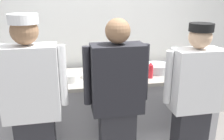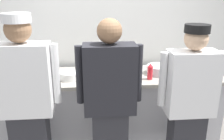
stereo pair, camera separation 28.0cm
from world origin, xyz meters
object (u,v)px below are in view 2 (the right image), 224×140
at_px(mixing_bowl_steel, 160,70).
at_px(ramekin_yellow_sauce, 195,72).
at_px(ramekin_green_sauce, 177,69).
at_px(plate_stack_rear, 70,76).
at_px(chef_near_left, 27,103).
at_px(ramekin_red_sauce, 86,75).
at_px(squeeze_bottle_primary, 150,72).
at_px(chef_center, 110,103).
at_px(chef_far_right, 189,104).
at_px(sheet_tray, 23,76).
at_px(plate_stack_front, 122,75).

bearing_deg(mixing_bowl_steel, ramekin_yellow_sauce, -4.22).
bearing_deg(ramekin_green_sauce, plate_stack_rear, -172.00).
relative_size(chef_near_left, mixing_bowl_steel, 5.42).
relative_size(ramekin_red_sauce, ramekin_green_sauce, 0.92).
bearing_deg(ramekin_yellow_sauce, squeeze_bottle_primary, -165.49).
distance_m(chef_center, plate_stack_rear, 0.71).
xyz_separation_m(chef_far_right, sheet_tray, (-1.71, 0.72, 0.08)).
bearing_deg(chef_far_right, mixing_bowl_steel, 97.20).
relative_size(squeeze_bottle_primary, ramekin_red_sauce, 1.88).
relative_size(chef_center, sheet_tray, 3.20).
bearing_deg(chef_far_right, ramekin_green_sauce, 79.12).
height_order(chef_center, ramekin_red_sauce, chef_center).
height_order(chef_far_right, ramekin_red_sauce, chef_far_right).
bearing_deg(squeeze_bottle_primary, chef_near_left, -158.55).
xyz_separation_m(chef_far_right, squeeze_bottle_primary, (-0.25, 0.53, 0.16)).
bearing_deg(sheet_tray, mixing_bowl_steel, -0.37).
bearing_deg(ramekin_green_sauce, squeeze_bottle_primary, -147.02).
relative_size(plate_stack_front, mixing_bowl_steel, 0.74).
height_order(sheet_tray, ramekin_red_sauce, ramekin_red_sauce).
bearing_deg(plate_stack_front, chef_center, -107.66).
height_order(ramekin_green_sauce, ramekin_yellow_sauce, same).
xyz_separation_m(plate_stack_rear, ramekin_red_sauce, (0.18, 0.07, -0.02)).
xyz_separation_m(plate_stack_front, ramekin_yellow_sauce, (0.90, 0.04, -0.00)).
bearing_deg(squeeze_bottle_primary, chef_far_right, -64.37).
bearing_deg(ramekin_yellow_sauce, plate_stack_front, -177.28).
height_order(squeeze_bottle_primary, ramekin_yellow_sauce, squeeze_bottle_primary).
bearing_deg(ramekin_green_sauce, chef_center, -140.03).
bearing_deg(ramekin_red_sauce, chef_near_left, -128.83).
height_order(mixing_bowl_steel, ramekin_yellow_sauce, mixing_bowl_steel).
relative_size(mixing_bowl_steel, sheet_tray, 0.61).
distance_m(plate_stack_rear, ramekin_green_sauce, 1.32).
distance_m(plate_stack_front, ramekin_yellow_sauce, 0.90).
relative_size(plate_stack_rear, ramekin_red_sauce, 2.16).
xyz_separation_m(chef_far_right, ramekin_yellow_sauce, (0.34, 0.68, 0.09)).
relative_size(plate_stack_front, ramekin_red_sauce, 2.33).
bearing_deg(ramekin_green_sauce, sheet_tray, -177.96).
xyz_separation_m(mixing_bowl_steel, ramekin_green_sauce, (0.24, 0.08, -0.03)).
bearing_deg(squeeze_bottle_primary, ramekin_green_sauce, 32.98).
xyz_separation_m(plate_stack_front, plate_stack_rear, (-0.60, -0.03, 0.02)).
distance_m(chef_far_right, ramekin_green_sauce, 0.81).
xyz_separation_m(plate_stack_rear, ramekin_green_sauce, (1.31, 0.18, -0.02)).
distance_m(plate_stack_front, ramekin_red_sauce, 0.43).
xyz_separation_m(chef_center, chef_far_right, (0.75, -0.04, -0.02)).
xyz_separation_m(chef_near_left, ramekin_yellow_sauce, (1.84, 0.64, 0.03)).
xyz_separation_m(ramekin_green_sauce, ramekin_yellow_sauce, (0.19, -0.11, -0.00)).
height_order(squeeze_bottle_primary, ramekin_green_sauce, squeeze_bottle_primary).
bearing_deg(squeeze_bottle_primary, chef_center, -135.19).
bearing_deg(sheet_tray, ramekin_green_sauce, 2.04).
distance_m(chef_far_right, plate_stack_front, 0.85).
xyz_separation_m(plate_stack_front, mixing_bowl_steel, (0.47, 0.07, 0.03)).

